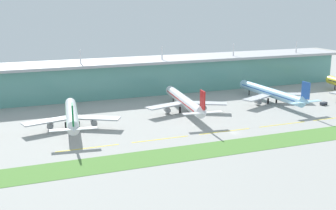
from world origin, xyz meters
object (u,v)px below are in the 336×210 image
object	(u,v)px
airliner_near_middle	(72,116)
airliner_center	(185,101)
airliner_far_middle	(271,93)
pushback_tug	(324,103)

from	to	relation	value
airliner_near_middle	airliner_center	world-z (taller)	same
airliner_near_middle	airliner_center	xyz separation A→B (m)	(65.86, 8.71, 0.01)
airliner_center	airliner_far_middle	bearing A→B (deg)	0.83
airliner_near_middle	pushback_tug	world-z (taller)	airliner_near_middle
pushback_tug	airliner_near_middle	bearing A→B (deg)	177.34
airliner_far_middle	pushback_tug	xyz separation A→B (m)	(27.28, -16.67, -5.36)
airliner_center	pushback_tug	size ratio (longest dim) A/B	14.71
airliner_near_middle	airliner_center	size ratio (longest dim) A/B	0.90
airliner_near_middle	pushback_tug	distance (m)	153.20
airliner_center	pushback_tug	distance (m)	88.66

